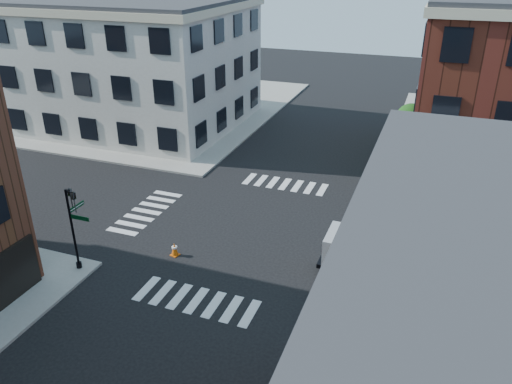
{
  "coord_description": "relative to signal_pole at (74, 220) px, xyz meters",
  "views": [
    {
      "loc": [
        9.23,
        -23.8,
        14.76
      ],
      "look_at": [
        0.32,
        0.2,
        2.5
      ],
      "focal_mm": 35.0,
      "sensor_mm": 36.0,
      "label": 1
    }
  ],
  "objects": [
    {
      "name": "ground",
      "position": [
        6.72,
        6.68,
        -2.86
      ],
      "size": [
        120.0,
        120.0,
        0.0
      ],
      "primitive_type": "plane",
      "color": "black",
      "rests_on": "ground"
    },
    {
      "name": "sidewalk_nw",
      "position": [
        -14.28,
        27.68,
        -2.78
      ],
      "size": [
        30.0,
        30.0,
        0.15
      ],
      "primitive_type": "cube",
      "color": "gray",
      "rests_on": "ground"
    },
    {
      "name": "building_nw",
      "position": [
        -12.28,
        22.68,
        2.64
      ],
      "size": [
        22.0,
        16.0,
        11.0
      ],
      "primitive_type": "cube",
      "color": "#BBB7AB",
      "rests_on": "ground"
    },
    {
      "name": "tree_near",
      "position": [
        14.28,
        16.65,
        0.3
      ],
      "size": [
        2.69,
        2.69,
        4.49
      ],
      "color": "black",
      "rests_on": "ground"
    },
    {
      "name": "tree_far",
      "position": [
        14.28,
        22.65,
        0.02
      ],
      "size": [
        2.43,
        2.43,
        4.07
      ],
      "color": "black",
      "rests_on": "ground"
    },
    {
      "name": "signal_pole",
      "position": [
        0.0,
        0.0,
        0.0
      ],
      "size": [
        1.29,
        1.24,
        4.6
      ],
      "color": "black",
      "rests_on": "ground"
    },
    {
      "name": "box_truck",
      "position": [
        15.63,
        4.2,
        -1.1
      ],
      "size": [
        7.5,
        2.4,
        3.37
      ],
      "rotation": [
        0.0,
        0.0,
        -0.01
      ],
      "color": "silver",
      "rests_on": "ground"
    },
    {
      "name": "traffic_cone",
      "position": [
        3.87,
        2.82,
        -2.49
      ],
      "size": [
        0.51,
        0.51,
        0.76
      ],
      "rotation": [
        0.0,
        0.0,
        -0.26
      ],
      "color": "#D65909",
      "rests_on": "ground"
    }
  ]
}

